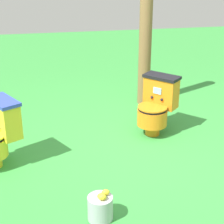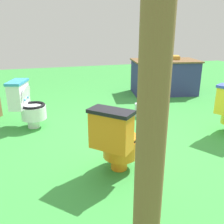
% 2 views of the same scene
% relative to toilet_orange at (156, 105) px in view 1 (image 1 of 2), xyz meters
% --- Properties ---
extents(ground, '(14.00, 14.00, 0.00)m').
position_rel_toilet_orange_xyz_m(ground, '(0.38, 0.61, -0.37)').
color(ground, green).
extents(toilet_orange, '(0.63, 0.63, 0.73)m').
position_rel_toilet_orange_xyz_m(toilet_orange, '(0.00, 0.00, 0.00)').
color(toilet_orange, orange).
rests_on(toilet_orange, ground).
extents(wooden_post, '(0.18, 0.18, 1.97)m').
position_rel_toilet_orange_xyz_m(wooden_post, '(-0.11, -1.01, 0.61)').
color(wooden_post, brown).
rests_on(wooden_post, ground).
extents(lemon_bucket, '(0.22, 0.22, 0.28)m').
position_rel_toilet_orange_xyz_m(lemon_bucket, '(0.94, 1.56, -0.25)').
color(lemon_bucket, '#B7B7BF').
rests_on(lemon_bucket, ground).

